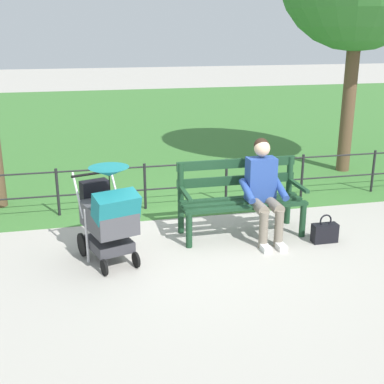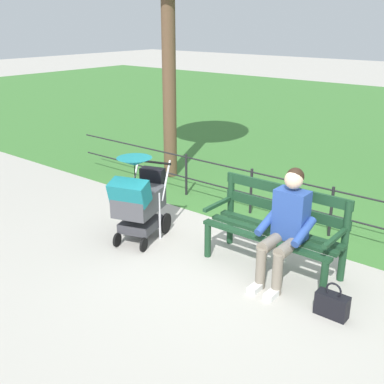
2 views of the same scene
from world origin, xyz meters
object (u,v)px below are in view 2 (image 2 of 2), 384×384
Objects in this scene: person_on_bench at (286,224)px; stroller at (139,198)px; handbag at (332,304)px; park_bench at (276,225)px.

person_on_bench is 1.97m from stroller.
person_on_bench is at bearing -171.39° from stroller.
stroller is 3.11× the size of handbag.
handbag is at bearing 150.31° from park_bench.
handbag is (-2.67, 0.02, -0.47)m from stroller.
handbag is at bearing 179.48° from stroller.
stroller is (1.95, 0.29, -0.08)m from person_on_bench.
park_bench is 1.39× the size of stroller.
person_on_bench is 1.11× the size of stroller.
park_bench is at bearing -44.06° from person_on_bench.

